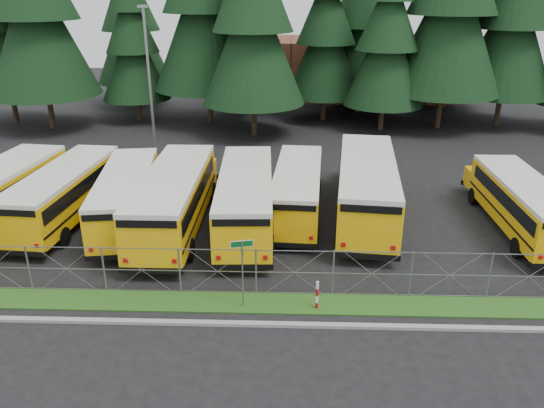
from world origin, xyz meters
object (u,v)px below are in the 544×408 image
Objects in this scene: bus_5 at (298,191)px; street_sign at (242,260)px; bus_4 at (246,200)px; bus_east at (519,205)px; light_standard at (149,77)px; bus_3 at (176,200)px; striped_bollard at (317,296)px; bus_1 at (68,194)px; bus_6 at (366,189)px; bus_0 at (1,198)px; bus_2 at (128,197)px.

bus_5 is 3.62× the size of street_sign.
bus_4 is at bearing -143.29° from bus_5.
light_standard is (-21.02, 12.13, 4.16)m from bus_east.
bus_3 reaches higher than street_sign.
bus_1 is at bearing 147.39° from striped_bollard.
bus_3 is 0.95× the size of bus_6.
striped_bollard is at bearing -18.27° from bus_0.
bus_5 is at bearing 13.60° from bus_0.
striped_bollard is (15.48, -7.00, -0.90)m from bus_0.
bus_2 reaches higher than bus_east.
bus_5 is 1.00× the size of light_standard.
bus_4 is 0.92× the size of bus_6.
bus_east is (13.46, 0.13, -0.13)m from bus_4.
street_sign is at bearing 178.52° from striped_bollard.
light_standard is at bearing 119.09° from bus_4.
bus_0 is 1.12× the size of bus_east.
bus_east is (22.71, -0.55, -0.06)m from bus_1.
bus_5 is (11.84, 0.99, -0.07)m from bus_1.
light_standard is (-10.78, 19.56, 4.90)m from striped_bollard.
bus_3 is at bearing 133.53° from striped_bollard.
bus_6 is 9.26m from striped_bollard.
striped_bollard is 22.86m from light_standard.
bus_east is 14.97m from street_sign.
bus_4 reaches higher than bus_5.
bus_0 is 14.00m from light_standard.
bus_1 is at bearing 166.09° from bus_2.
bus_6 reaches higher than bus_5.
light_standard is at bearing 112.31° from street_sign.
bus_6 reaches higher than striped_bollard.
bus_3 is 1.14× the size of bus_5.
bus_6 is 1.19× the size of bus_east.
bus_5 is 0.84× the size of bus_6.
bus_2 is 12.22m from bus_6.
light_standard reaches higher than striped_bollard.
bus_5 is 9.18m from street_sign.
bus_5 reaches higher than striped_bollard.
bus_6 is (3.53, -0.24, 0.26)m from bus_5.
striped_bollard is (3.22, -7.30, -0.87)m from bus_4.
bus_3 reaches higher than bus_5.
bus_0 is at bearing -168.53° from bus_5.
bus_6 is 17.88m from light_standard.
bus_1 is (3.01, 0.98, -0.11)m from bus_0.
bus_5 is at bearing 94.04° from striped_bollard.
bus_6 is (12.17, 1.09, 0.22)m from bus_2.
bus_2 is (6.22, 0.65, -0.13)m from bus_0.
bus_0 reaches higher than striped_bollard.
bus_0 reaches higher than bus_2.
bus_6 is at bearing 56.71° from street_sign.
bus_1 is 1.05× the size of light_standard.
street_sign reaches higher than bus_5.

